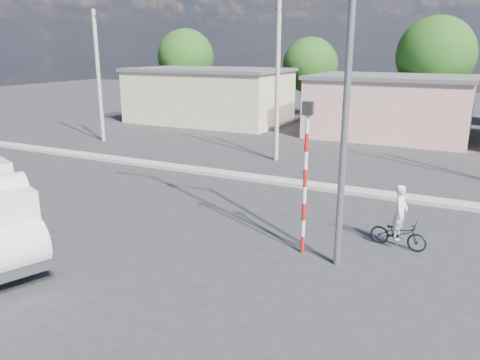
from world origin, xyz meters
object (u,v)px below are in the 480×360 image
at_px(cyclist, 399,222).
at_px(streetlight, 341,80).
at_px(traffic_pole, 306,166).
at_px(bicycle, 398,234).

height_order(cyclist, streetlight, streetlight).
relative_size(cyclist, traffic_pole, 0.37).
relative_size(bicycle, cyclist, 1.02).
distance_m(bicycle, traffic_pole, 3.62).
xyz_separation_m(traffic_pole, streetlight, (0.94, -0.30, 2.37)).
bearing_deg(cyclist, streetlight, 150.36).
bearing_deg(traffic_pole, streetlight, -17.73).
height_order(bicycle, traffic_pole, traffic_pole).
distance_m(cyclist, streetlight, 4.80).
height_order(bicycle, streetlight, streetlight).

